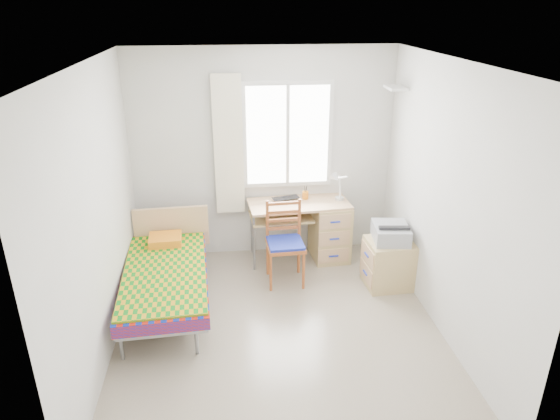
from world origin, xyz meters
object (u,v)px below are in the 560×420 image
at_px(bed, 166,273).
at_px(chair, 285,238).
at_px(cabinet, 388,263).
at_px(printer, 391,232).
at_px(desk, 324,227).

xyz_separation_m(bed, chair, (1.33, 0.38, 0.15)).
distance_m(chair, cabinet, 1.22).
relative_size(bed, chair, 1.95).
distance_m(bed, printer, 2.51).
bearing_deg(printer, cabinet, -93.75).
bearing_deg(cabinet, desk, 125.70).
bearing_deg(chair, printer, -13.62).
bearing_deg(bed, cabinet, -0.41).
relative_size(bed, printer, 3.92).
distance_m(bed, desk, 2.08).
relative_size(chair, printer, 2.00).
bearing_deg(cabinet, chair, 164.54).
xyz_separation_m(cabinet, printer, (0.01, 0.03, 0.38)).
relative_size(chair, cabinet, 1.73).
height_order(bed, chair, chair).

